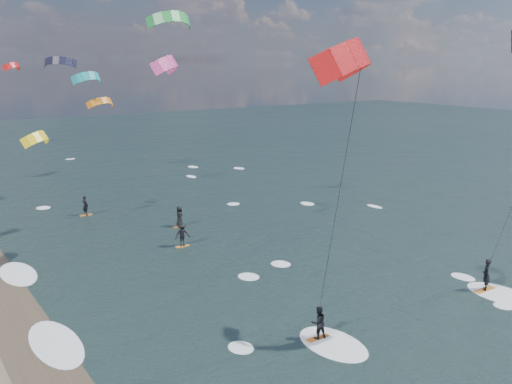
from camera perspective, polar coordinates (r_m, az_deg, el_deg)
kitesurfer_near_b at (r=22.02m, az=9.25°, el=2.55°), size 7.06×9.13×14.92m
far_kitesurfers at (r=46.44m, az=-9.47°, el=-3.06°), size 6.55×13.56×1.84m
bg_kite_field at (r=69.10m, az=-20.39°, el=11.39°), size 15.24×70.62×10.24m
shoreline_surf at (r=30.64m, az=-19.01°, el=-14.23°), size 2.40×79.40×0.11m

